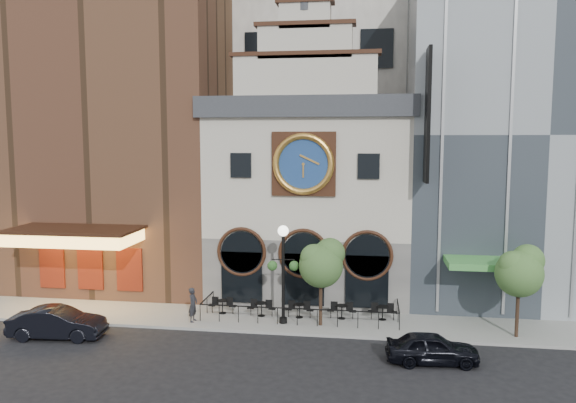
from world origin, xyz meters
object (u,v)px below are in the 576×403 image
(car_left, at_px, (57,323))
(bistro_1, at_px, (261,308))
(tree_left, at_px, (322,262))
(pedestrian, at_px, (193,305))
(bistro_0, at_px, (223,305))
(bistro_4, at_px, (383,312))
(tree_right, at_px, (520,270))
(bistro_3, at_px, (342,311))
(lamppost, at_px, (283,263))
(car_right, at_px, (432,348))
(bistro_2, at_px, (299,309))

(car_left, bearing_deg, bistro_1, -70.14)
(tree_left, bearing_deg, pedestrian, -176.46)
(bistro_0, distance_m, bistro_4, 8.90)
(tree_right, bearing_deg, bistro_3, 170.32)
(bistro_3, height_order, bistro_4, same)
(bistro_4, distance_m, lamppost, 6.10)
(lamppost, height_order, tree_right, lamppost)
(bistro_4, relative_size, tree_right, 0.34)
(bistro_1, height_order, pedestrian, pedestrian)
(car_right, relative_size, pedestrian, 2.20)
(bistro_2, distance_m, car_right, 8.30)
(bistro_1, distance_m, bistro_4, 6.65)
(bistro_2, relative_size, car_right, 0.39)
(bistro_4, bearing_deg, tree_right, -13.96)
(lamppost, xyz_separation_m, tree_right, (11.85, -0.36, 0.13))
(tree_left, distance_m, tree_right, 9.81)
(bistro_0, bearing_deg, pedestrian, -127.48)
(bistro_1, distance_m, lamppost, 3.27)
(bistro_3, distance_m, car_left, 14.73)
(car_left, bearing_deg, lamppost, -77.45)
(bistro_4, bearing_deg, bistro_3, -176.39)
(pedestrian, bearing_deg, bistro_4, -74.51)
(bistro_0, relative_size, car_right, 0.39)
(car_left, bearing_deg, tree_left, -80.23)
(bistro_3, height_order, car_right, car_right)
(bistro_2, bearing_deg, lamppost, -126.07)
(bistro_4, relative_size, pedestrian, 0.85)
(bistro_0, xyz_separation_m, pedestrian, (-1.21, -1.58, 0.46))
(bistro_3, height_order, car_left, car_left)
(car_right, distance_m, pedestrian, 12.70)
(bistro_1, relative_size, bistro_3, 1.00)
(bistro_2, xyz_separation_m, pedestrian, (-5.59, -1.47, 0.46))
(tree_left, bearing_deg, tree_right, -1.93)
(bistro_2, relative_size, bistro_3, 1.00)
(pedestrian, bearing_deg, car_right, -100.58)
(bistro_4, xyz_separation_m, pedestrian, (-10.11, -1.73, 0.46))
(tree_left, bearing_deg, bistro_1, 163.72)
(bistro_4, relative_size, car_right, 0.39)
(bistro_2, bearing_deg, bistro_0, 178.63)
(car_left, xyz_separation_m, tree_left, (12.97, 3.45, 2.77))
(car_left, bearing_deg, car_right, -96.85)
(bistro_3, distance_m, bistro_4, 2.21)
(car_right, bearing_deg, bistro_2, 48.22)
(bistro_4, bearing_deg, car_left, -163.61)
(car_left, distance_m, pedestrian, 6.79)
(bistro_0, relative_size, bistro_3, 1.00)
(bistro_3, relative_size, pedestrian, 0.85)
(bistro_0, relative_size, bistro_2, 1.00)
(bistro_3, bearing_deg, bistro_0, -179.84)
(car_left, relative_size, pedestrian, 2.54)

